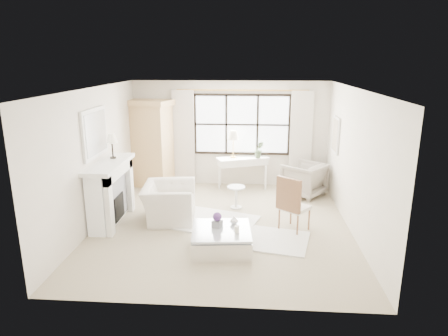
{
  "coord_description": "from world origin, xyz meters",
  "views": [
    {
      "loc": [
        0.57,
        -7.41,
        3.22
      ],
      "look_at": [
        0.02,
        0.2,
        1.13
      ],
      "focal_mm": 32.0,
      "sensor_mm": 36.0,
      "label": 1
    }
  ],
  "objects_px": {
    "armoire": "(151,143)",
    "coffee_table": "(221,240)",
    "console_table": "(243,173)",
    "club_armchair": "(169,202)"
  },
  "relations": [
    {
      "from": "club_armchair",
      "to": "coffee_table",
      "type": "xyz_separation_m",
      "value": [
        1.18,
        -1.27,
        -0.19
      ]
    },
    {
      "from": "console_table",
      "to": "coffee_table",
      "type": "bearing_deg",
      "value": -115.1
    },
    {
      "from": "armoire",
      "to": "console_table",
      "type": "bearing_deg",
      "value": 18.39
    },
    {
      "from": "armoire",
      "to": "console_table",
      "type": "relative_size",
      "value": 1.63
    },
    {
      "from": "armoire",
      "to": "coffee_table",
      "type": "relative_size",
      "value": 2.06
    },
    {
      "from": "armoire",
      "to": "club_armchair",
      "type": "xyz_separation_m",
      "value": [
        0.91,
        -2.24,
        -0.76
      ]
    },
    {
      "from": "console_table",
      "to": "club_armchair",
      "type": "distance_m",
      "value": 2.67
    },
    {
      "from": "armoire",
      "to": "club_armchair",
      "type": "distance_m",
      "value": 2.53
    },
    {
      "from": "armoire",
      "to": "console_table",
      "type": "xyz_separation_m",
      "value": [
        2.36,
        0.01,
        -0.74
      ]
    },
    {
      "from": "console_table",
      "to": "coffee_table",
      "type": "distance_m",
      "value": 3.53
    }
  ]
}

